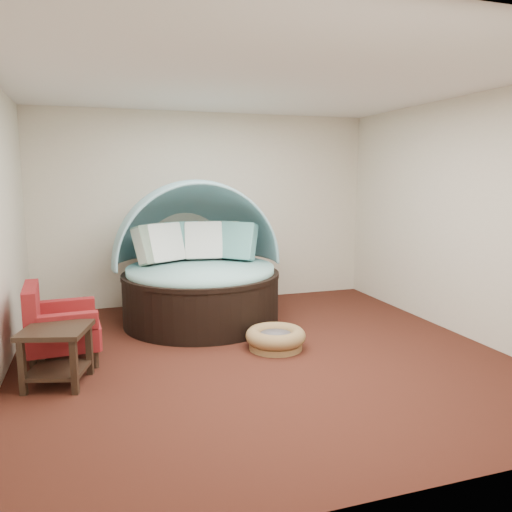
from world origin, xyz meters
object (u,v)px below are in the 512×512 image
object	(u,v)px
side_table	(57,348)
canopy_daybed	(199,256)
pet_basket	(276,338)
red_armchair	(58,326)

from	to	relation	value
side_table	canopy_daybed	bearing A→B (deg)	45.13
canopy_daybed	side_table	distance (m)	2.40
pet_basket	side_table	bearing A→B (deg)	-172.97
red_armchair	pet_basket	bearing A→B (deg)	-10.70
pet_basket	side_table	world-z (taller)	side_table
canopy_daybed	red_armchair	size ratio (longest dim) A/B	2.64
red_armchair	side_table	distance (m)	0.58
canopy_daybed	red_armchair	xyz separation A→B (m)	(-1.68, -1.09, -0.48)
canopy_daybed	side_table	world-z (taller)	canopy_daybed
pet_basket	side_table	distance (m)	2.24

